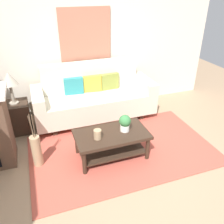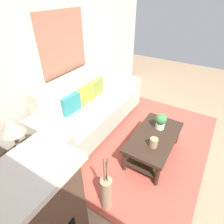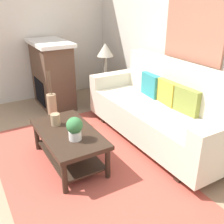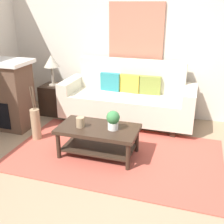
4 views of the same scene
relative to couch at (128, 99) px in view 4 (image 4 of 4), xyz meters
The scene contains 18 objects.
ground_plane 1.76m from the couch, 85.71° to the right, with size 9.25×9.25×0.00m, color #9E7F60.
wall_back 1.07m from the couch, 76.60° to the left, with size 5.25×0.10×2.70m, color beige.
area_rug 1.28m from the couch, 83.93° to the right, with size 2.92×1.76×0.01m, color #B24C3D.
couch is the anchor object (origin of this frame).
throw_pillow_teal 0.46m from the couch, 160.83° to the left, with size 0.36×0.12×0.32m, color teal.
throw_pillow_mustard 0.28m from the couch, 90.00° to the left, with size 0.36×0.12×0.32m, color gold.
throw_pillow_olive 0.46m from the couch, 19.17° to the left, with size 0.36×0.12×0.32m, color olive.
coffee_table 1.29m from the couch, 93.99° to the right, with size 1.10×0.60×0.43m.
tabletop_vase 1.39m from the couch, 103.52° to the right, with size 0.11×0.11×0.14m, color tan.
potted_plant_tabletop 1.30m from the couch, 84.54° to the right, with size 0.18×0.18×0.26m.
side_table 1.46m from the couch, behind, with size 0.44×0.44×0.56m, color #332319.
table_lamp 1.55m from the couch, behind, with size 0.28×0.28×0.57m.
fireplace 2.12m from the couch, 157.03° to the right, with size 1.02×0.58×1.16m.
floor_vase 1.64m from the couch, 136.80° to the right, with size 0.14×0.14×0.50m, color tan.
floor_vase_branch_a 1.63m from the couch, 136.31° to the right, with size 0.01×0.01×0.36m, color brown.
floor_vase_branch_b 1.64m from the couch, 137.49° to the right, with size 0.01×0.01×0.36m, color brown.
floor_vase_branch_c 1.66m from the couch, 136.59° to the right, with size 0.01×0.01×0.36m, color brown.
framed_painting 1.21m from the couch, 90.00° to the left, with size 0.99×0.03×0.97m, color #B77056.
Camera 4 is at (1.00, -2.82, 2.02)m, focal length 44.77 mm.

